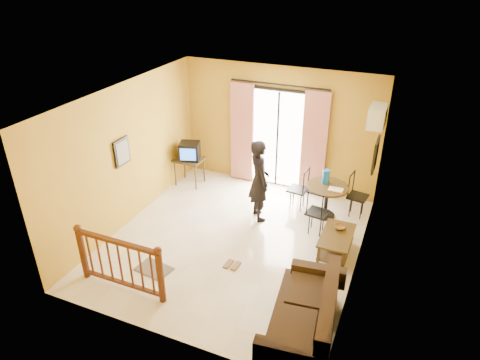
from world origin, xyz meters
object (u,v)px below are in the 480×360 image
at_px(dining_table, 327,192).
at_px(television, 190,151).
at_px(sofa, 307,317).
at_px(standing_person, 259,181).
at_px(coffee_table, 336,241).

bearing_deg(dining_table, television, 177.12).
xyz_separation_m(dining_table, sofa, (0.47, -3.23, -0.23)).
distance_m(television, standing_person, 2.13).
bearing_deg(television, standing_person, -38.30).
xyz_separation_m(dining_table, coffee_table, (0.46, -1.21, -0.27)).
xyz_separation_m(television, dining_table, (3.25, -0.16, -0.29)).
distance_m(dining_table, standing_person, 1.43).
relative_size(television, dining_table, 0.65).
height_order(dining_table, sofa, sofa).
distance_m(television, coffee_table, 4.00).
height_order(dining_table, coffee_table, dining_table).
height_order(coffee_table, sofa, sofa).
relative_size(television, standing_person, 0.32).
height_order(sofa, standing_person, standing_person).
distance_m(sofa, standing_person, 3.21).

